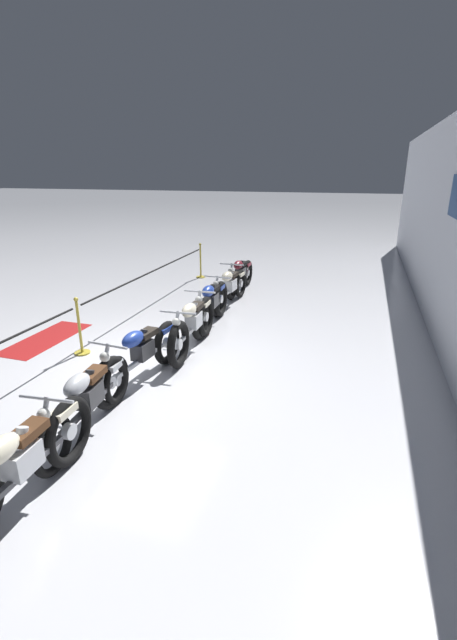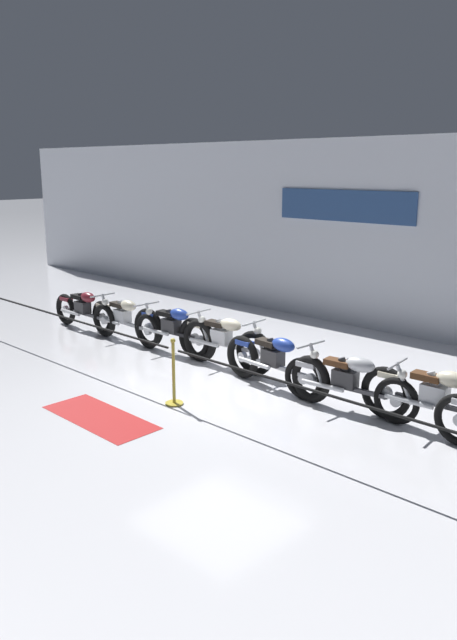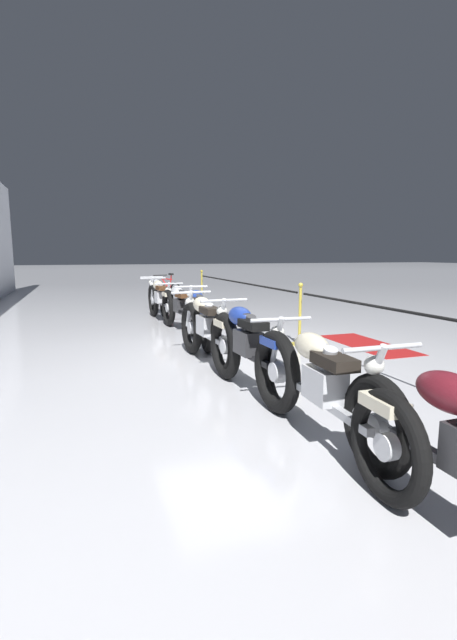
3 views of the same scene
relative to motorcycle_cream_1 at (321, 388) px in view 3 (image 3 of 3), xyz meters
name	(u,v)px [view 3 (image 3 of 3)]	position (x,y,z in m)	size (l,w,h in m)	color
ground_plane	(238,350)	(3.46, -0.59, -0.47)	(120.00, 120.00, 0.00)	silver
motorcycle_cream_1	(321,388)	(0.00, 0.00, 0.00)	(2.39, 0.62, 0.94)	black
motorcycle_blue_2	(246,348)	(1.50, 0.05, 0.02)	(2.24, 0.62, 0.98)	black
motorcycle_cream_3	(206,330)	(2.76, 0.15, 0.02)	(2.27, 0.62, 0.98)	black
motorcycle_blue_4	(199,316)	(4.20, -0.13, 0.00)	(2.30, 0.62, 0.95)	black
motorcycle_silver_5	(180,307)	(5.60, -0.12, 0.00)	(2.22, 0.62, 0.92)	black
motorcycle_cream_6	(160,300)	(6.91, 0.05, 0.02)	(2.33, 0.62, 0.97)	black
motorcycle_silver_7	(158,296)	(8.14, -0.10, 0.00)	(2.35, 0.62, 0.93)	black
bicycle	(168,292)	(10.25, -0.77, -0.09)	(1.64, 0.66, 0.95)	black
stanchion_far_left	(351,311)	(2.07, -1.71, 0.29)	(12.25, 0.28, 1.05)	gold
stanchion_mid_left	(300,324)	(3.50, -1.71, -0.11)	(0.28, 0.28, 1.05)	gold
stanchion_mid_right	(202,293)	(9.66, -1.71, -0.11)	(0.28, 0.28, 1.05)	gold
floor_banner	(368,344)	(3.11, -2.82, -0.46)	(1.95, 0.78, 0.01)	maroon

